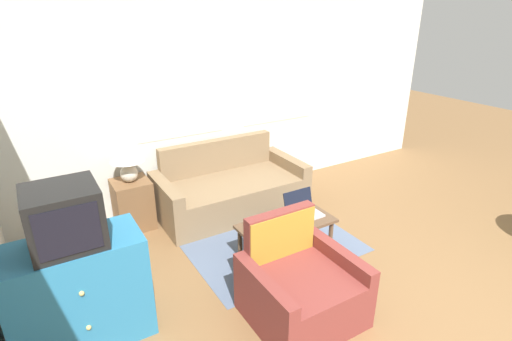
{
  "coord_description": "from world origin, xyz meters",
  "views": [
    {
      "loc": [
        -2.44,
        -1.07,
        2.39
      ],
      "look_at": [
        -0.39,
        2.34,
        0.75
      ],
      "focal_mm": 28.0,
      "sensor_mm": 36.0,
      "label": 1
    }
  ],
  "objects_px": {
    "couch": "(229,190)",
    "cup_white": "(285,222)",
    "cup_navy": "(263,224)",
    "cup_yellow": "(277,219)",
    "snack_bowl": "(263,233)",
    "armchair": "(299,288)",
    "laptop": "(303,210)",
    "television": "(64,217)",
    "table_lamp": "(127,157)",
    "coffee_table": "(286,227)"
  },
  "relations": [
    {
      "from": "couch",
      "to": "cup_white",
      "type": "bearing_deg",
      "value": -92.54
    },
    {
      "from": "cup_navy",
      "to": "cup_yellow",
      "type": "distance_m",
      "value": 0.19
    },
    {
      "from": "couch",
      "to": "snack_bowl",
      "type": "distance_m",
      "value": 1.41
    },
    {
      "from": "armchair",
      "to": "cup_yellow",
      "type": "xyz_separation_m",
      "value": [
        0.3,
        0.78,
        0.18
      ]
    },
    {
      "from": "laptop",
      "to": "cup_navy",
      "type": "xyz_separation_m",
      "value": [
        -0.5,
        -0.03,
        -0.0
      ]
    },
    {
      "from": "television",
      "to": "table_lamp",
      "type": "height_order",
      "value": "television"
    },
    {
      "from": "cup_white",
      "to": "coffee_table",
      "type": "bearing_deg",
      "value": 42.24
    },
    {
      "from": "laptop",
      "to": "cup_white",
      "type": "bearing_deg",
      "value": -160.38
    },
    {
      "from": "laptop",
      "to": "television",
      "type": "bearing_deg",
      "value": -175.87
    },
    {
      "from": "laptop",
      "to": "cup_navy",
      "type": "relative_size",
      "value": 3.27
    },
    {
      "from": "couch",
      "to": "table_lamp",
      "type": "xyz_separation_m",
      "value": [
        -1.16,
        0.16,
        0.61
      ]
    },
    {
      "from": "television",
      "to": "laptop",
      "type": "bearing_deg",
      "value": 4.13
    },
    {
      "from": "coffee_table",
      "to": "snack_bowl",
      "type": "bearing_deg",
      "value": -163.84
    },
    {
      "from": "laptop",
      "to": "cup_white",
      "type": "relative_size",
      "value": 3.4
    },
    {
      "from": "armchair",
      "to": "cup_white",
      "type": "height_order",
      "value": "armchair"
    },
    {
      "from": "television",
      "to": "cup_yellow",
      "type": "relative_size",
      "value": 5.76
    },
    {
      "from": "table_lamp",
      "to": "cup_white",
      "type": "height_order",
      "value": "table_lamp"
    },
    {
      "from": "couch",
      "to": "television",
      "type": "distance_m",
      "value": 2.5
    },
    {
      "from": "cup_navy",
      "to": "snack_bowl",
      "type": "height_order",
      "value": "cup_navy"
    },
    {
      "from": "snack_bowl",
      "to": "laptop",
      "type": "bearing_deg",
      "value": 14.7
    },
    {
      "from": "cup_yellow",
      "to": "coffee_table",
      "type": "bearing_deg",
      "value": -38.14
    },
    {
      "from": "television",
      "to": "armchair",
      "type": "bearing_deg",
      "value": -21.55
    },
    {
      "from": "laptop",
      "to": "cup_navy",
      "type": "bearing_deg",
      "value": -176.09
    },
    {
      "from": "laptop",
      "to": "cup_white",
      "type": "distance_m",
      "value": 0.31
    },
    {
      "from": "armchair",
      "to": "table_lamp",
      "type": "height_order",
      "value": "table_lamp"
    },
    {
      "from": "coffee_table",
      "to": "cup_white",
      "type": "height_order",
      "value": "cup_white"
    },
    {
      "from": "cup_navy",
      "to": "television",
      "type": "bearing_deg",
      "value": -175.81
    },
    {
      "from": "laptop",
      "to": "cup_yellow",
      "type": "height_order",
      "value": "laptop"
    },
    {
      "from": "coffee_table",
      "to": "laptop",
      "type": "relative_size",
      "value": 2.85
    },
    {
      "from": "armchair",
      "to": "snack_bowl",
      "type": "xyz_separation_m",
      "value": [
        0.04,
        0.62,
        0.18
      ]
    },
    {
      "from": "television",
      "to": "laptop",
      "type": "xyz_separation_m",
      "value": [
        2.18,
        0.16,
        -0.61
      ]
    },
    {
      "from": "snack_bowl",
      "to": "coffee_table",
      "type": "bearing_deg",
      "value": 16.16
    },
    {
      "from": "laptop",
      "to": "cup_yellow",
      "type": "distance_m",
      "value": 0.32
    },
    {
      "from": "couch",
      "to": "television",
      "type": "height_order",
      "value": "television"
    },
    {
      "from": "armchair",
      "to": "snack_bowl",
      "type": "height_order",
      "value": "armchair"
    },
    {
      "from": "television",
      "to": "cup_white",
      "type": "bearing_deg",
      "value": 1.59
    },
    {
      "from": "laptop",
      "to": "cup_yellow",
      "type": "xyz_separation_m",
      "value": [
        -0.32,
        0.01,
        -0.02
      ]
    },
    {
      "from": "coffee_table",
      "to": "laptop",
      "type": "bearing_deg",
      "value": 12.55
    },
    {
      "from": "cup_navy",
      "to": "armchair",
      "type": "bearing_deg",
      "value": -98.83
    },
    {
      "from": "couch",
      "to": "table_lamp",
      "type": "bearing_deg",
      "value": 172.27
    },
    {
      "from": "table_lamp",
      "to": "cup_white",
      "type": "bearing_deg",
      "value": -53.12
    },
    {
      "from": "cup_navy",
      "to": "laptop",
      "type": "bearing_deg",
      "value": 3.91
    },
    {
      "from": "cup_navy",
      "to": "cup_yellow",
      "type": "relative_size",
      "value": 1.27
    },
    {
      "from": "couch",
      "to": "table_lamp",
      "type": "height_order",
      "value": "table_lamp"
    },
    {
      "from": "cup_navy",
      "to": "cup_yellow",
      "type": "bearing_deg",
      "value": 13.41
    },
    {
      "from": "coffee_table",
      "to": "laptop",
      "type": "distance_m",
      "value": 0.26
    },
    {
      "from": "table_lamp",
      "to": "laptop",
      "type": "xyz_separation_m",
      "value": [
        1.39,
        -1.36,
        -0.41
      ]
    },
    {
      "from": "coffee_table",
      "to": "cup_yellow",
      "type": "relative_size",
      "value": 11.83
    },
    {
      "from": "cup_yellow",
      "to": "cup_white",
      "type": "relative_size",
      "value": 0.82
    },
    {
      "from": "coffee_table",
      "to": "cup_white",
      "type": "distance_m",
      "value": 0.13
    }
  ]
}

